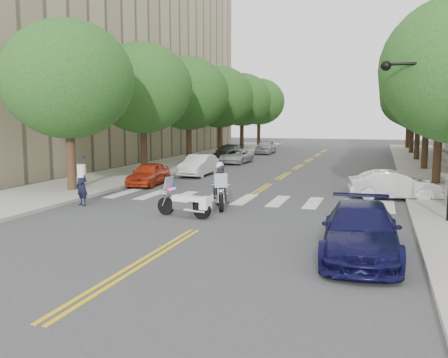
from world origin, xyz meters
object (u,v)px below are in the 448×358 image
at_px(motorcycle_police, 220,187).
at_px(convertible, 394,185).
at_px(motorcycle_parked, 188,204).
at_px(officer_standing, 82,186).
at_px(sedan_blue, 361,231).

bearing_deg(motorcycle_police, convertible, -169.72).
bearing_deg(motorcycle_parked, officer_standing, 90.51).
distance_m(motorcycle_parked, officer_standing, 5.32).
xyz_separation_m(motorcycle_police, sedan_blue, (5.88, -5.88, -0.14)).
relative_size(motorcycle_police, sedan_blue, 0.46).
height_order(motorcycle_police, sedan_blue, motorcycle_police).
height_order(motorcycle_police, convertible, motorcycle_police).
height_order(motorcycle_police, motorcycle_parked, motorcycle_police).
relative_size(motorcycle_police, officer_standing, 1.34).
xyz_separation_m(motorcycle_parked, sedan_blue, (6.40, -3.60, 0.20)).
bearing_deg(motorcycle_parked, motorcycle_police, -1.71).
distance_m(motorcycle_police, convertible, 8.18).
bearing_deg(motorcycle_parked, convertible, -37.87).
bearing_deg(motorcycle_parked, sedan_blue, -108.30).
height_order(motorcycle_parked, sedan_blue, motorcycle_parked).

